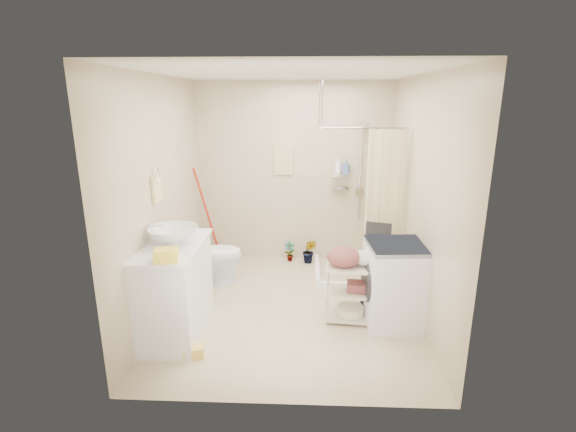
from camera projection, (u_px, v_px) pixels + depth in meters
The scene contains 23 objects.
floor at pixel (290, 307), 4.86m from camera, with size 3.20×3.20×0.00m, color beige.
ceiling at pixel (290, 72), 4.16m from camera, with size 2.80×3.20×0.04m, color silver.
wall_back at pixel (294, 174), 6.05m from camera, with size 2.80×0.04×2.60m, color beige.
wall_front at pixel (281, 251), 2.97m from camera, with size 2.80×0.04×2.60m, color beige.
wall_left at pixel (162, 198), 4.56m from camera, with size 0.04×3.20×2.60m, color beige.
wall_right at pixel (420, 200), 4.45m from camera, with size 0.04×3.20×2.60m, color beige.
vanity at pixel (174, 289), 4.24m from camera, with size 0.61×1.09×0.96m, color silver.
sink at pixel (173, 235), 4.12m from camera, with size 0.49×0.49×0.17m, color silver.
counter_basket at pixel (166, 255), 3.67m from camera, with size 0.20×0.16×0.11m, color yellow.
floor_basket at pixel (194, 350), 3.92m from camera, with size 0.26×0.20×0.14m, color #EDD34D.
toilet at pixel (212, 254), 5.43m from camera, with size 0.44×0.77×0.79m, color white.
mop at pixel (205, 215), 6.11m from camera, with size 0.13×0.13×1.41m, color red, non-canonical shape.
potted_plant_a at pixel (290, 251), 6.22m from camera, with size 0.16×0.11×0.30m, color brown.
potted_plant_b at pixel (309, 251), 6.14m from camera, with size 0.20×0.16×0.37m, color #9A402A.
hanging_towel at pixel (283, 160), 5.98m from camera, with size 0.28×0.03×0.42m, color beige.
towel_ring at pixel (156, 186), 4.32m from camera, with size 0.04×0.22×0.34m, color #EBD98D, non-canonical shape.
tp_holder at pixel (171, 246), 4.77m from camera, with size 0.08×0.12×0.14m, color white, non-canonical shape.
shower at pixel (356, 200), 5.55m from camera, with size 1.10×1.10×2.10m, color white, non-canonical shape.
shampoo_bottle_a at pixel (338, 166), 5.90m from camera, with size 0.09×0.09×0.23m, color white.
shampoo_bottle_b at pixel (346, 167), 5.91m from camera, with size 0.09×0.09×0.19m, color #445F9B.
washing_machine at pixel (396, 284), 4.43m from camera, with size 0.61×0.63×0.90m, color silver.
laundry_rack at pixel (351, 288), 4.49m from camera, with size 0.55×0.33×0.76m, color beige, non-canonical shape.
ironing_board at pixel (376, 267), 4.67m from camera, with size 0.30×0.09×1.05m, color black, non-canonical shape.
Camera 1 is at (0.16, -4.39, 2.34)m, focal length 26.00 mm.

